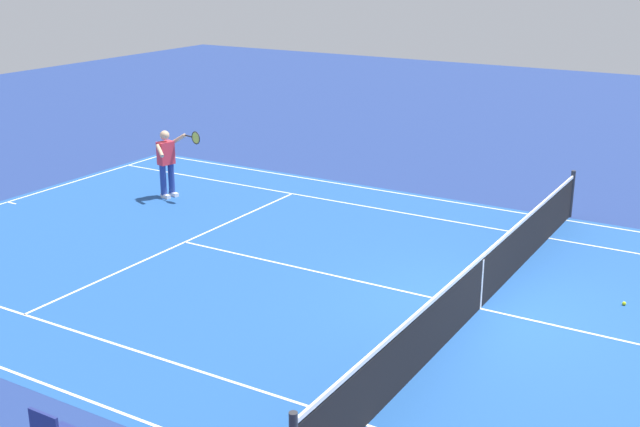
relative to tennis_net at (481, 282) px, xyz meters
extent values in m
plane|color=navy|center=(0.00, 0.00, -0.49)|extent=(60.00, 60.00, 0.00)
cube|color=#1E4C93|center=(0.00, 0.00, -0.49)|extent=(24.20, 11.40, 0.00)
cube|color=white|center=(11.90, 0.00, -0.49)|extent=(0.05, 11.00, 0.01)
cube|color=white|center=(0.00, -5.50, -0.49)|extent=(23.80, 0.05, 0.01)
cube|color=white|center=(0.00, -4.11, -0.49)|extent=(23.80, 0.05, 0.01)
cube|color=white|center=(0.00, 4.11, -0.49)|extent=(23.80, 0.05, 0.01)
cube|color=white|center=(6.40, 0.00, -0.49)|extent=(0.05, 8.22, 0.01)
cube|color=white|center=(0.00, 0.00, -0.49)|extent=(12.80, 0.05, 0.01)
cube|color=white|center=(11.75, 0.00, -0.49)|extent=(0.30, 0.05, 0.01)
cylinder|color=#2D2D33|center=(0.00, -5.80, 0.05)|extent=(0.10, 0.10, 1.08)
cube|color=black|center=(0.00, 0.00, -0.05)|extent=(0.02, 11.60, 0.88)
cube|color=white|center=(0.00, 0.00, 0.46)|extent=(0.04, 11.60, 0.06)
cube|color=white|center=(0.00, 0.00, -0.05)|extent=(0.04, 0.06, 0.88)
cylinder|color=navy|center=(8.92, -2.24, -0.04)|extent=(0.15, 0.15, 0.74)
cube|color=white|center=(8.86, -2.22, -0.45)|extent=(0.30, 0.17, 0.09)
cylinder|color=navy|center=(8.86, -2.47, -0.04)|extent=(0.15, 0.15, 0.74)
cube|color=white|center=(8.81, -2.45, -0.45)|extent=(0.30, 0.17, 0.09)
cube|color=#E03342|center=(8.89, -2.35, 0.61)|extent=(0.32, 0.43, 0.56)
sphere|color=#DBAA84|center=(8.89, -2.35, 1.04)|extent=(0.23, 0.23, 0.23)
cylinder|color=#DBAA84|center=(8.79, -2.04, 0.74)|extent=(0.39, 0.30, 0.26)
cylinder|color=#DBAA84|center=(8.66, -2.58, 0.94)|extent=(0.42, 0.13, 0.30)
cylinder|color=#232326|center=(8.34, -2.56, 1.05)|extent=(0.28, 0.10, 0.04)
torus|color=#232326|center=(8.05, -2.49, 1.05)|extent=(0.31, 0.10, 0.31)
cylinder|color=#C6D84C|center=(8.05, -2.49, 1.05)|extent=(0.26, 0.07, 0.27)
sphere|color=#CCE01E|center=(-2.06, -1.39, -0.46)|extent=(0.07, 0.07, 0.07)
camera|label=1|loc=(-4.08, 12.08, 5.23)|focal=45.39mm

